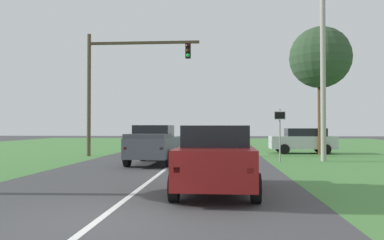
# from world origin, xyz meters

# --- Properties ---
(ground_plane) EXTENTS (120.00, 120.00, 0.00)m
(ground_plane) POSITION_xyz_m (0.00, 9.69, 0.00)
(ground_plane) COLOR #424244
(red_suv_near) EXTENTS (2.26, 4.92, 1.87)m
(red_suv_near) POSITION_xyz_m (2.26, 3.63, 0.99)
(red_suv_near) COLOR maroon
(red_suv_near) RESTS_ON ground_plane
(pickup_truck_lead) EXTENTS (2.29, 5.16, 1.91)m
(pickup_truck_lead) POSITION_xyz_m (-0.87, 11.57, 0.99)
(pickup_truck_lead) COLOR #4C515B
(pickup_truck_lead) RESTS_ON ground_plane
(traffic_light) EXTENTS (7.06, 0.40, 7.66)m
(traffic_light) POSITION_xyz_m (-4.07, 16.47, 5.03)
(traffic_light) COLOR brown
(traffic_light) RESTS_ON ground_plane
(keep_moving_sign) EXTENTS (0.60, 0.09, 2.77)m
(keep_moving_sign) POSITION_xyz_m (5.45, 13.15, 1.76)
(keep_moving_sign) COLOR gray
(keep_moving_sign) RESTS_ON ground_plane
(oak_tree_right) EXTENTS (4.03, 4.03, 8.43)m
(oak_tree_right) POSITION_xyz_m (8.93, 18.81, 6.37)
(oak_tree_right) COLOR #4C351E
(oak_tree_right) RESTS_ON ground_plane
(crossing_suv_far) EXTENTS (4.37, 2.04, 1.73)m
(crossing_suv_far) POSITION_xyz_m (7.99, 19.85, 0.91)
(crossing_suv_far) COLOR silver
(crossing_suv_far) RESTS_ON ground_plane
(utility_pole_right) EXTENTS (0.28, 0.28, 9.12)m
(utility_pole_right) POSITION_xyz_m (7.84, 13.84, 4.56)
(utility_pole_right) COLOR #9E998E
(utility_pole_right) RESTS_ON ground_plane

